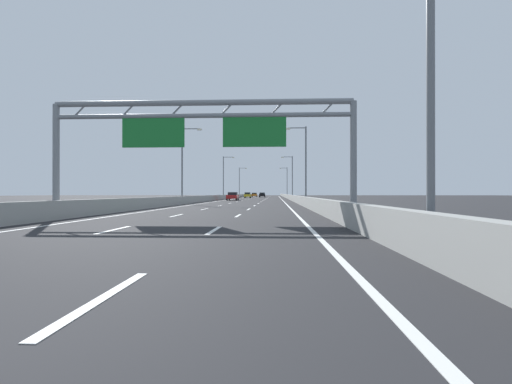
{
  "coord_description": "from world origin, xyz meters",
  "views": [
    {
      "loc": [
        3.97,
        -1.35,
        1.32
      ],
      "look_at": [
        0.75,
        63.86,
        1.48
      ],
      "focal_mm": 27.77,
      "sensor_mm": 36.0,
      "label": 1
    }
  ],
  "objects_px": {
    "sign_gantry": "(202,128)",
    "streetlamp_right_far": "(291,175)",
    "streetlamp_right_mid": "(304,160)",
    "streetlamp_right_distant": "(286,180)",
    "streetlamp_left_mid": "(184,160)",
    "black_car": "(262,195)",
    "red_car": "(233,196)",
    "streetlamp_right_near": "(421,24)",
    "streetlamp_left_distant": "(240,180)",
    "orange_car": "(254,195)",
    "streetlamp_left_far": "(224,175)",
    "yellow_car": "(248,195)"
  },
  "relations": [
    {
      "from": "yellow_car",
      "to": "orange_car",
      "type": "distance_m",
      "value": 28.88
    },
    {
      "from": "streetlamp_right_distant",
      "to": "red_car",
      "type": "bearing_deg",
      "value": -101.27
    },
    {
      "from": "sign_gantry",
      "to": "streetlamp_right_far",
      "type": "height_order",
      "value": "streetlamp_right_far"
    },
    {
      "from": "sign_gantry",
      "to": "streetlamp_left_far",
      "type": "distance_m",
      "value": 67.3
    },
    {
      "from": "yellow_car",
      "to": "black_car",
      "type": "relative_size",
      "value": 1.02
    },
    {
      "from": "streetlamp_left_mid",
      "to": "streetlamp_left_far",
      "type": "relative_size",
      "value": 1.0
    },
    {
      "from": "sign_gantry",
      "to": "orange_car",
      "type": "distance_m",
      "value": 116.85
    },
    {
      "from": "sign_gantry",
      "to": "streetlamp_left_far",
      "type": "relative_size",
      "value": 1.74
    },
    {
      "from": "streetlamp_right_near",
      "to": "streetlamp_left_distant",
      "type": "bearing_deg",
      "value": 97.24
    },
    {
      "from": "streetlamp_left_distant",
      "to": "streetlamp_right_near",
      "type": "bearing_deg",
      "value": -82.76
    },
    {
      "from": "sign_gantry",
      "to": "streetlamp_right_mid",
      "type": "distance_m",
      "value": 28.7
    },
    {
      "from": "red_car",
      "to": "streetlamp_right_far",
      "type": "bearing_deg",
      "value": 56.7
    },
    {
      "from": "streetlamp_right_near",
      "to": "streetlamp_right_far",
      "type": "distance_m",
      "value": 78.34
    },
    {
      "from": "streetlamp_left_mid",
      "to": "black_car",
      "type": "distance_m",
      "value": 74.15
    },
    {
      "from": "streetlamp_left_far",
      "to": "orange_car",
      "type": "bearing_deg",
      "value": 85.32
    },
    {
      "from": "sign_gantry",
      "to": "orange_car",
      "type": "xyz_separation_m",
      "value": [
        -3.4,
        116.73,
        -4.1
      ]
    },
    {
      "from": "streetlamp_right_mid",
      "to": "streetlamp_right_distant",
      "type": "xyz_separation_m",
      "value": [
        0.0,
        78.34,
        0.0
      ]
    },
    {
      "from": "streetlamp_left_mid",
      "to": "black_car",
      "type": "bearing_deg",
      "value": 84.31
    },
    {
      "from": "streetlamp_left_distant",
      "to": "streetlamp_right_far",
      "type": "bearing_deg",
      "value": -69.13
    },
    {
      "from": "streetlamp_right_mid",
      "to": "streetlamp_left_far",
      "type": "xyz_separation_m",
      "value": [
        -14.93,
        39.17,
        0.0
      ]
    },
    {
      "from": "yellow_car",
      "to": "red_car",
      "type": "height_order",
      "value": "yellow_car"
    },
    {
      "from": "streetlamp_left_distant",
      "to": "streetlamp_left_far",
      "type": "bearing_deg",
      "value": -90.0
    },
    {
      "from": "sign_gantry",
      "to": "streetlamp_right_mid",
      "type": "height_order",
      "value": "streetlamp_right_mid"
    },
    {
      "from": "sign_gantry",
      "to": "streetlamp_left_mid",
      "type": "distance_m",
      "value": 28.72
    },
    {
      "from": "streetlamp_left_distant",
      "to": "black_car",
      "type": "relative_size",
      "value": 2.13
    },
    {
      "from": "sign_gantry",
      "to": "streetlamp_right_mid",
      "type": "bearing_deg",
      "value": 74.96
    },
    {
      "from": "yellow_car",
      "to": "streetlamp_right_far",
      "type": "bearing_deg",
      "value": -61.91
    },
    {
      "from": "streetlamp_left_far",
      "to": "yellow_car",
      "type": "xyz_separation_m",
      "value": [
        3.74,
        20.97,
        -4.63
      ]
    },
    {
      "from": "streetlamp_right_near",
      "to": "streetlamp_right_far",
      "type": "bearing_deg",
      "value": 90.0
    },
    {
      "from": "streetlamp_left_far",
      "to": "streetlamp_right_distant",
      "type": "bearing_deg",
      "value": 69.13
    },
    {
      "from": "sign_gantry",
      "to": "black_car",
      "type": "relative_size",
      "value": 3.72
    },
    {
      "from": "streetlamp_right_mid",
      "to": "streetlamp_left_far",
      "type": "height_order",
      "value": "same"
    },
    {
      "from": "sign_gantry",
      "to": "red_car",
      "type": "relative_size",
      "value": 3.59
    },
    {
      "from": "streetlamp_right_distant",
      "to": "yellow_car",
      "type": "bearing_deg",
      "value": -121.59
    },
    {
      "from": "streetlamp_left_far",
      "to": "streetlamp_right_near",
      "type": "bearing_deg",
      "value": -79.21
    },
    {
      "from": "sign_gantry",
      "to": "streetlamp_left_distant",
      "type": "xyz_separation_m",
      "value": [
        -7.49,
        106.05,
        0.57
      ]
    },
    {
      "from": "sign_gantry",
      "to": "streetlamp_right_distant",
      "type": "relative_size",
      "value": 1.74
    },
    {
      "from": "streetlamp_right_distant",
      "to": "yellow_car",
      "type": "relative_size",
      "value": 2.09
    },
    {
      "from": "streetlamp_left_distant",
      "to": "black_car",
      "type": "height_order",
      "value": "streetlamp_left_distant"
    },
    {
      "from": "sign_gantry",
      "to": "streetlamp_right_near",
      "type": "distance_m",
      "value": 13.67
    },
    {
      "from": "streetlamp_left_mid",
      "to": "streetlamp_right_distant",
      "type": "relative_size",
      "value": 1.0
    },
    {
      "from": "streetlamp_right_distant",
      "to": "yellow_car",
      "type": "height_order",
      "value": "streetlamp_right_distant"
    },
    {
      "from": "red_car",
      "to": "black_car",
      "type": "height_order",
      "value": "red_car"
    },
    {
      "from": "streetlamp_right_mid",
      "to": "streetlamp_left_distant",
      "type": "relative_size",
      "value": 1.0
    },
    {
      "from": "sign_gantry",
      "to": "streetlamp_right_distant",
      "type": "xyz_separation_m",
      "value": [
        7.45,
        106.05,
        0.57
      ]
    },
    {
      "from": "sign_gantry",
      "to": "black_car",
      "type": "height_order",
      "value": "sign_gantry"
    },
    {
      "from": "streetlamp_right_mid",
      "to": "orange_car",
      "type": "distance_m",
      "value": 89.79
    },
    {
      "from": "sign_gantry",
      "to": "streetlamp_right_near",
      "type": "relative_size",
      "value": 1.74
    },
    {
      "from": "streetlamp_right_near",
      "to": "black_car",
      "type": "xyz_separation_m",
      "value": [
        -7.6,
        112.81,
        -4.64
      ]
    },
    {
      "from": "sign_gantry",
      "to": "streetlamp_right_near",
      "type": "height_order",
      "value": "streetlamp_right_near"
    }
  ]
}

